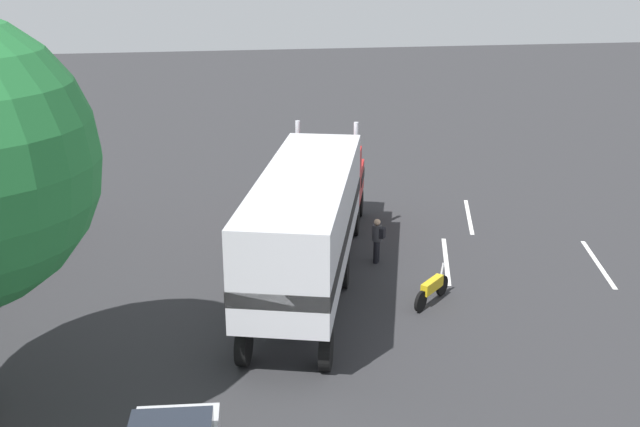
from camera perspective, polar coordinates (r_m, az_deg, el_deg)
The scene contains 7 objects.
ground_plane at distance 30.55m, azimuth 0.66°, elevation -0.94°, with size 120.00×120.00×0.00m, color #2D2D30.
lane_stripe_near at distance 27.51m, azimuth 9.48°, elevation -3.51°, with size 4.40×0.16×0.01m, color silver.
lane_stripe_mid at distance 32.24m, azimuth 11.15°, elevation -0.22°, with size 4.40×0.16×0.01m, color silver.
lane_stripe_far at distance 28.62m, azimuth 20.20°, elevation -3.56°, with size 4.40×0.16×0.01m, color silver.
semi_truck at distance 24.37m, azimuth -0.73°, elevation 0.12°, with size 14.27×6.47×4.50m.
person_bystander at distance 26.74m, azimuth 4.34°, elevation -1.91°, with size 0.43×0.48×1.63m.
motorcycle at distance 24.03m, azimuth 8.44°, elevation -5.63°, with size 1.57×1.56×1.12m.
Camera 1 is at (-28.27, 5.15, 10.39)m, focal length 42.48 mm.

